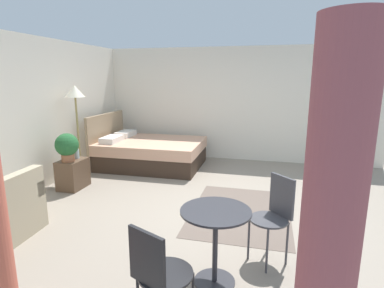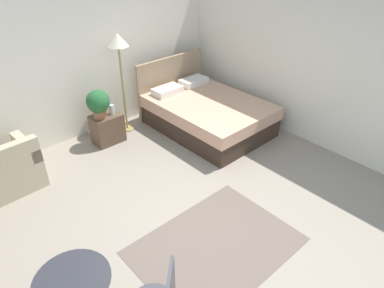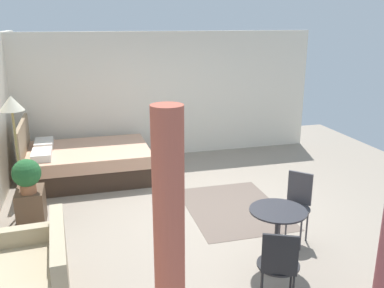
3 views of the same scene
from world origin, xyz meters
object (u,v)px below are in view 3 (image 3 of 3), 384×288
object	(u,v)px
bed	(85,162)
couch	(33,282)
nightstand	(31,207)
vase	(32,181)
potted_plant	(27,174)
floor_lamp	(12,112)
balcony_table	(277,228)
cafe_chair_near_window	(297,201)
cafe_chair_near_couch	(279,262)

from	to	relation	value
bed	couch	xyz separation A→B (m)	(-3.61, 0.59, -0.02)
nightstand	vase	size ratio (longest dim) A/B	3.06
nightstand	potted_plant	distance (m)	0.54
floor_lamp	balcony_table	distance (m)	4.06
couch	potted_plant	distance (m)	1.95
nightstand	cafe_chair_near_window	world-z (taller)	cafe_chair_near_window
potted_plant	bed	bearing A→B (deg)	-24.44
couch	cafe_chair_near_window	bearing A→B (deg)	-80.34
floor_lamp	cafe_chair_near_window	distance (m)	4.21
couch	cafe_chair_near_couch	bearing A→B (deg)	-105.70
cafe_chair_near_window	potted_plant	bearing A→B (deg)	68.92
cafe_chair_near_couch	floor_lamp	bearing A→B (deg)	41.15
vase	balcony_table	world-z (taller)	balcony_table
nightstand	cafe_chair_near_couch	distance (m)	3.70
cafe_chair_near_couch	potted_plant	bearing A→B (deg)	45.29
balcony_table	cafe_chair_near_window	size ratio (longest dim) A/B	0.80
bed	cafe_chair_near_couch	xyz separation A→B (m)	(-4.28, -1.78, 0.23)
bed	potted_plant	distance (m)	1.97
couch	vase	world-z (taller)	couch
bed	vase	size ratio (longest dim) A/B	13.16
nightstand	cafe_chair_near_couch	bearing A→B (deg)	-135.76
potted_plant	nightstand	bearing A→B (deg)	2.45
potted_plant	cafe_chair_near_couch	xyz separation A→B (m)	(-2.55, -2.57, -0.25)
nightstand	cafe_chair_near_couch	size ratio (longest dim) A/B	0.58
floor_lamp	balcony_table	xyz separation A→B (m)	(-2.45, -3.07, -1.03)
couch	bed	bearing A→B (deg)	-9.34
nightstand	balcony_table	size ratio (longest dim) A/B	0.69
nightstand	balcony_table	distance (m)	3.50
nightstand	cafe_chair_near_window	size ratio (longest dim) A/B	0.55
floor_lamp	cafe_chair_near_couch	distance (m)	4.29
couch	potted_plant	world-z (taller)	potted_plant
vase	cafe_chair_near_window	distance (m)	3.75
potted_plant	balcony_table	world-z (taller)	potted_plant
nightstand	potted_plant	xyz separation A→B (m)	(-0.10, -0.00, 0.53)
vase	balcony_table	distance (m)	3.54
vase	balcony_table	size ratio (longest dim) A/B	0.22
bed	cafe_chair_near_window	world-z (taller)	bed
bed	balcony_table	size ratio (longest dim) A/B	2.96
couch	balcony_table	size ratio (longest dim) A/B	1.80
floor_lamp	couch	bearing A→B (deg)	-171.50
balcony_table	cafe_chair_near_couch	size ratio (longest dim) A/B	0.84
bed	cafe_chair_near_window	distance (m)	4.06
floor_lamp	cafe_chair_near_couch	size ratio (longest dim) A/B	2.01
potted_plant	vase	distance (m)	0.29
potted_plant	floor_lamp	world-z (taller)	floor_lamp
couch	cafe_chair_near_couch	distance (m)	2.48
bed	balcony_table	world-z (taller)	bed
bed	couch	size ratio (longest dim) A/B	1.64
vase	balcony_table	xyz separation A→B (m)	(-2.07, -2.87, -0.08)
bed	cafe_chair_near_couch	distance (m)	4.64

